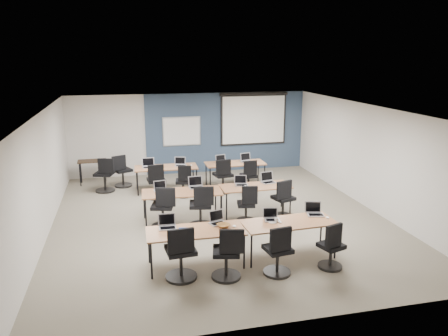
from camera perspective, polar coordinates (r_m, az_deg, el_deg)
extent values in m
cube|color=#6B6354|center=(10.92, -0.58, -6.56)|extent=(8.00, 9.00, 0.02)
cube|color=white|center=(10.26, -0.62, 7.64)|extent=(8.00, 9.00, 0.02)
cube|color=beige|center=(14.84, -4.43, 4.50)|extent=(8.00, 0.04, 2.70)
cube|color=beige|center=(6.43, 8.37, -9.39)|extent=(8.00, 0.04, 2.70)
cube|color=beige|center=(10.42, -22.58, -0.95)|extent=(0.04, 9.00, 2.70)
cube|color=beige|center=(12.01, 18.36, 1.38)|extent=(0.04, 9.00, 2.70)
cube|color=#3D5977|center=(15.05, 0.31, 4.69)|extent=(5.50, 0.04, 2.70)
cube|color=silver|center=(14.71, -5.55, 4.78)|extent=(1.28, 0.02, 0.98)
cube|color=white|center=(14.70, -5.54, 4.78)|extent=(1.20, 0.02, 0.90)
cube|color=black|center=(15.17, 3.88, 6.45)|extent=(2.32, 0.03, 1.82)
cube|color=white|center=(15.17, 3.89, 6.30)|extent=(2.20, 0.02, 1.62)
cylinder|color=black|center=(15.06, 3.95, 9.61)|extent=(2.40, 0.10, 0.10)
cube|color=#AA683F|center=(8.34, -3.73, -8.22)|extent=(1.85, 0.77, 0.03)
cylinder|color=black|center=(8.11, -9.47, -11.92)|extent=(0.04, 0.04, 0.70)
cylinder|color=black|center=(8.37, 2.65, -10.84)|extent=(0.04, 0.04, 0.70)
cylinder|color=black|center=(8.70, -9.78, -10.03)|extent=(0.04, 0.04, 0.70)
cylinder|color=black|center=(8.94, 1.50, -9.10)|extent=(0.04, 0.04, 0.70)
cube|color=#A0723E|center=(8.82, 8.47, -7.05)|extent=(1.86, 0.77, 0.03)
cylinder|color=black|center=(8.41, 3.60, -10.74)|extent=(0.04, 0.04, 0.70)
cylinder|color=black|center=(9.03, 14.36, -9.34)|extent=(0.04, 0.04, 0.70)
cylinder|color=black|center=(8.98, 2.38, -9.01)|extent=(0.04, 0.04, 0.70)
cylinder|color=black|center=(9.56, 12.56, -7.84)|extent=(0.04, 0.04, 0.70)
cube|color=#A36B3F|center=(10.61, -5.50, -3.18)|extent=(1.92, 0.80, 0.03)
cylinder|color=black|center=(10.34, -10.17, -5.98)|extent=(0.04, 0.04, 0.70)
cylinder|color=black|center=(10.56, -0.33, -5.28)|extent=(0.04, 0.04, 0.70)
cylinder|color=black|center=(10.98, -10.38, -4.75)|extent=(0.04, 0.04, 0.70)
cylinder|color=black|center=(11.19, -1.11, -4.13)|extent=(0.04, 0.04, 0.70)
cube|color=olive|center=(11.06, 4.15, -2.41)|extent=(1.78, 0.74, 0.03)
cylinder|color=black|center=(10.68, 0.34, -5.06)|extent=(0.04, 0.04, 0.70)
cylinder|color=black|center=(11.16, 8.66, -4.35)|extent=(0.04, 0.04, 0.70)
cylinder|color=black|center=(11.25, -0.41, -4.03)|extent=(0.04, 0.04, 0.70)
cylinder|color=black|center=(11.71, 7.54, -3.40)|extent=(0.04, 0.04, 0.70)
cube|color=brown|center=(12.99, -7.58, 0.09)|extent=(1.83, 0.76, 0.03)
cylinder|color=black|center=(12.73, -11.21, -2.08)|extent=(0.04, 0.04, 0.70)
cylinder|color=black|center=(12.89, -3.59, -1.61)|extent=(0.04, 0.04, 0.70)
cylinder|color=black|center=(13.35, -11.33, -1.31)|extent=(0.04, 0.04, 0.70)
cylinder|color=black|center=(13.50, -4.05, -0.87)|extent=(0.04, 0.04, 0.70)
cube|color=brown|center=(13.35, 1.47, 0.61)|extent=(1.82, 0.76, 0.03)
cylinder|color=black|center=(12.96, -1.82, -1.50)|extent=(0.04, 0.04, 0.70)
cylinder|color=black|center=(13.38, 5.32, -1.03)|extent=(0.04, 0.04, 0.70)
cylinder|color=black|center=(13.56, -2.35, -0.77)|extent=(0.04, 0.04, 0.70)
cylinder|color=black|center=(13.97, 4.50, -0.35)|extent=(0.04, 0.04, 0.70)
cube|color=silver|center=(8.46, -7.37, -7.77)|extent=(0.33, 0.24, 0.02)
cube|color=black|center=(8.44, -7.36, -7.75)|extent=(0.28, 0.14, 0.00)
cube|color=silver|center=(8.54, -7.50, -6.66)|extent=(0.33, 0.06, 0.23)
cube|color=black|center=(8.53, -7.49, -6.68)|extent=(0.29, 0.04, 0.19)
ellipsoid|color=white|center=(8.30, -5.70, -8.18)|extent=(0.07, 0.10, 0.03)
cylinder|color=black|center=(8.23, -5.59, -13.93)|extent=(0.58, 0.58, 0.05)
cylinder|color=black|center=(8.12, -5.63, -12.50)|extent=(0.06, 0.06, 0.51)
cube|color=black|center=(7.99, -5.68, -10.61)|extent=(0.51, 0.51, 0.08)
cube|color=black|center=(7.66, -5.64, -9.46)|extent=(0.47, 0.06, 0.44)
cube|color=#B5B6C0|center=(8.61, -0.81, -7.24)|extent=(0.31, 0.23, 0.02)
cube|color=black|center=(8.59, -0.78, -7.21)|extent=(0.26, 0.13, 0.00)
cube|color=#B5B6C0|center=(8.68, -0.99, -6.21)|extent=(0.31, 0.06, 0.22)
cube|color=black|center=(8.67, -0.98, -6.23)|extent=(0.27, 0.04, 0.18)
ellipsoid|color=white|center=(8.47, 1.36, -7.60)|extent=(0.08, 0.11, 0.04)
cylinder|color=black|center=(8.21, 0.28, -13.93)|extent=(0.54, 0.54, 0.05)
cylinder|color=black|center=(8.11, 0.28, -12.60)|extent=(0.06, 0.06, 0.48)
cube|color=black|center=(7.98, 0.28, -10.82)|extent=(0.48, 0.48, 0.08)
cube|color=black|center=(7.69, 1.02, -9.57)|extent=(0.44, 0.06, 0.44)
cube|color=#A5A5B3|center=(8.82, 6.31, -6.78)|extent=(0.30, 0.22, 0.02)
cube|color=black|center=(8.80, 6.35, -6.75)|extent=(0.25, 0.13, 0.00)
cube|color=#A5A5B3|center=(8.89, 6.07, -5.82)|extent=(0.30, 0.06, 0.21)
cube|color=black|center=(8.88, 6.09, -5.84)|extent=(0.26, 0.04, 0.17)
ellipsoid|color=white|center=(8.74, 7.31, -7.01)|extent=(0.08, 0.11, 0.04)
cylinder|color=black|center=(8.39, 6.93, -13.35)|extent=(0.51, 0.51, 0.05)
cylinder|color=black|center=(8.30, 6.97, -12.12)|extent=(0.06, 0.06, 0.45)
cube|color=black|center=(8.19, 7.03, -10.46)|extent=(0.45, 0.45, 0.08)
cube|color=black|center=(7.89, 7.40, -9.24)|extent=(0.41, 0.06, 0.44)
cube|color=silver|center=(9.24, 11.86, -6.01)|extent=(0.34, 0.24, 0.02)
cube|color=black|center=(9.22, 11.92, -5.98)|extent=(0.29, 0.14, 0.00)
cube|color=silver|center=(9.31, 11.56, -5.00)|extent=(0.34, 0.06, 0.23)
cube|color=black|center=(9.30, 11.58, -5.02)|extent=(0.30, 0.04, 0.19)
ellipsoid|color=white|center=(9.14, 13.37, -6.32)|extent=(0.09, 0.11, 0.04)
cylinder|color=black|center=(8.79, 13.66, -12.34)|extent=(0.46, 0.46, 0.05)
cylinder|color=black|center=(8.71, 13.73, -11.29)|extent=(0.06, 0.06, 0.41)
cube|color=black|center=(8.61, 13.83, -9.82)|extent=(0.41, 0.41, 0.08)
cube|color=black|center=(8.33, 14.13, -8.59)|extent=(0.37, 0.06, 0.44)
cube|color=#B8B8BC|center=(10.70, -8.29, -2.96)|extent=(0.31, 0.22, 0.02)
cube|color=black|center=(10.68, -8.28, -2.93)|extent=(0.26, 0.13, 0.00)
cube|color=#B8B8BC|center=(10.79, -8.37, -2.18)|extent=(0.31, 0.06, 0.21)
cube|color=black|center=(10.78, -8.37, -2.19)|extent=(0.27, 0.04, 0.17)
ellipsoid|color=white|center=(10.63, -7.47, -3.05)|extent=(0.08, 0.10, 0.03)
cylinder|color=black|center=(10.47, -7.94, -7.53)|extent=(0.56, 0.56, 0.05)
cylinder|color=black|center=(10.39, -7.99, -6.40)|extent=(0.06, 0.06, 0.49)
cube|color=black|center=(10.29, -8.04, -4.91)|extent=(0.49, 0.49, 0.08)
cube|color=black|center=(10.00, -7.65, -3.79)|extent=(0.45, 0.06, 0.44)
cube|color=silver|center=(10.86, -3.63, -2.57)|extent=(0.35, 0.26, 0.02)
cube|color=black|center=(10.84, -3.61, -2.54)|extent=(0.30, 0.15, 0.00)
cube|color=silver|center=(10.96, -3.76, -1.69)|extent=(0.35, 0.07, 0.24)
cube|color=black|center=(10.95, -3.76, -1.70)|extent=(0.31, 0.05, 0.20)
ellipsoid|color=white|center=(10.69, -2.69, -2.85)|extent=(0.08, 0.11, 0.03)
cylinder|color=black|center=(10.44, -3.07, -7.47)|extent=(0.57, 0.57, 0.05)
cylinder|color=black|center=(10.36, -3.09, -6.31)|extent=(0.06, 0.06, 0.50)
cube|color=black|center=(10.26, -3.11, -4.79)|extent=(0.50, 0.50, 0.08)
cube|color=black|center=(9.96, -2.66, -3.67)|extent=(0.46, 0.06, 0.44)
cube|color=silver|center=(11.05, 2.33, -2.26)|extent=(0.31, 0.23, 0.02)
cube|color=black|center=(11.03, 2.35, -2.23)|extent=(0.27, 0.13, 0.00)
cube|color=silver|center=(11.13, 2.16, -1.48)|extent=(0.31, 0.06, 0.22)
cube|color=black|center=(11.12, 2.17, -1.49)|extent=(0.28, 0.04, 0.18)
ellipsoid|color=white|center=(10.97, 2.82, -2.37)|extent=(0.09, 0.11, 0.03)
cylinder|color=black|center=(10.72, 2.87, -6.85)|extent=(0.46, 0.46, 0.05)
cylinder|color=black|center=(10.66, 2.88, -5.95)|extent=(0.06, 0.06, 0.41)
cube|color=black|center=(10.58, 2.90, -4.71)|extent=(0.41, 0.41, 0.08)
cube|color=black|center=(10.33, 3.38, -3.56)|extent=(0.37, 0.06, 0.44)
cube|color=#B7B7B7|center=(11.33, 5.84, -1.90)|extent=(0.35, 0.26, 0.02)
cube|color=black|center=(11.30, 5.87, -1.87)|extent=(0.30, 0.15, 0.00)
cube|color=#B7B7B7|center=(11.41, 5.63, -1.07)|extent=(0.35, 0.06, 0.24)
cube|color=black|center=(11.41, 5.65, -1.08)|extent=(0.31, 0.05, 0.20)
ellipsoid|color=white|center=(11.30, 8.03, -2.00)|extent=(0.06, 0.09, 0.03)
cylinder|color=black|center=(11.08, 7.66, -6.24)|extent=(0.53, 0.53, 0.05)
cylinder|color=black|center=(11.01, 7.69, -5.23)|extent=(0.06, 0.06, 0.47)
cube|color=black|center=(10.92, 7.74, -3.88)|extent=(0.47, 0.47, 0.08)
cube|color=black|center=(10.64, 7.87, -2.82)|extent=(0.42, 0.06, 0.44)
cube|color=#A4A4A9|center=(12.96, -9.81, 0.08)|extent=(0.36, 0.26, 0.02)
cube|color=black|center=(12.94, -9.81, 0.11)|extent=(0.30, 0.15, 0.00)
cube|color=#A4A4A9|center=(13.07, -9.88, 0.81)|extent=(0.36, 0.07, 0.25)
cube|color=black|center=(13.06, -9.88, 0.80)|extent=(0.32, 0.05, 0.20)
ellipsoid|color=white|center=(12.86, -8.06, 0.04)|extent=(0.07, 0.10, 0.03)
cylinder|color=black|center=(12.56, -8.75, -3.75)|extent=(0.54, 0.54, 0.05)
cylinder|color=black|center=(12.50, -8.79, -2.81)|extent=(0.06, 0.06, 0.48)
cube|color=black|center=(12.42, -8.84, -1.58)|extent=(0.48, 0.48, 0.08)
cube|color=black|center=(12.13, -8.89, -0.60)|extent=(0.44, 0.06, 0.44)
cube|color=silver|center=(13.03, -5.67, 0.31)|extent=(0.33, 0.24, 0.02)
cube|color=black|center=(13.01, -5.66, 0.34)|extent=(0.28, 0.14, 0.00)
cube|color=silver|center=(13.12, -5.76, 0.98)|extent=(0.33, 0.06, 0.23)
cube|color=black|center=(13.12, -5.75, 0.97)|extent=(0.29, 0.04, 0.19)
ellipsoid|color=white|center=(13.06, -4.30, 0.37)|extent=(0.08, 0.10, 0.03)
cylinder|color=black|center=(12.60, -5.34, -3.57)|extent=(0.46, 0.46, 0.05)
cylinder|color=black|center=(12.55, -5.36, -2.80)|extent=(0.06, 0.06, 0.41)
cube|color=black|center=(12.48, -5.39, -1.74)|extent=(0.41, 0.41, 0.08)
cube|color=black|center=(12.23, -5.16, -0.70)|extent=(0.37, 0.06, 0.44)
cube|color=#A1A1AA|center=(13.25, -0.32, 0.62)|extent=(0.33, 0.24, 0.02)
cube|color=black|center=(13.23, -0.30, 0.65)|extent=(0.28, 0.14, 0.00)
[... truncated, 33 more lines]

